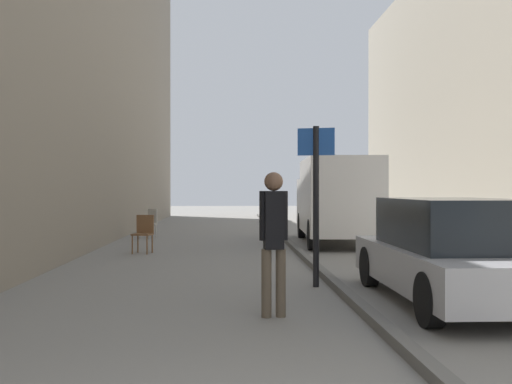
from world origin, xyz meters
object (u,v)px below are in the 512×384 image
at_px(delivery_van, 336,199).
at_px(cafe_chair_near_window, 150,221).
at_px(pedestrian_main_foreground, 274,233).
at_px(street_sign_post, 316,191).
at_px(cafe_chair_by_doorway, 144,231).
at_px(parked_car, 453,252).

relative_size(delivery_van, cafe_chair_near_window, 5.91).
distance_m(pedestrian_main_foreground, cafe_chair_near_window, 12.00).
xyz_separation_m(street_sign_post, cafe_chair_near_window, (-3.96, 9.41, -1.00)).
relative_size(cafe_chair_near_window, cafe_chair_by_doorway, 1.00).
bearing_deg(delivery_van, cafe_chair_by_doorway, -152.93).
bearing_deg(parked_car, cafe_chair_by_doorway, 128.85).
bearing_deg(pedestrian_main_foreground, cafe_chair_by_doorway, -75.26).
relative_size(parked_car, cafe_chair_near_window, 4.47).
bearing_deg(cafe_chair_by_doorway, street_sign_post, 136.63).
relative_size(parked_car, cafe_chair_by_doorway, 4.47).
bearing_deg(pedestrian_main_foreground, parked_car, -168.20).
height_order(cafe_chair_near_window, cafe_chair_by_doorway, same).
height_order(pedestrian_main_foreground, parked_car, pedestrian_main_foreground).
bearing_deg(parked_car, delivery_van, 89.99).
distance_m(pedestrian_main_foreground, delivery_van, 9.94).
distance_m(parked_car, cafe_chair_near_window, 12.19).
distance_m(street_sign_post, cafe_chair_near_window, 10.26).
xyz_separation_m(cafe_chair_near_window, cafe_chair_by_doorway, (0.44, -4.31, 0.00)).
distance_m(pedestrian_main_foreground, cafe_chair_by_doorway, 7.77).
height_order(pedestrian_main_foreground, delivery_van, delivery_van).
height_order(street_sign_post, cafe_chair_near_window, street_sign_post).
distance_m(delivery_van, cafe_chair_by_doorway, 5.77).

